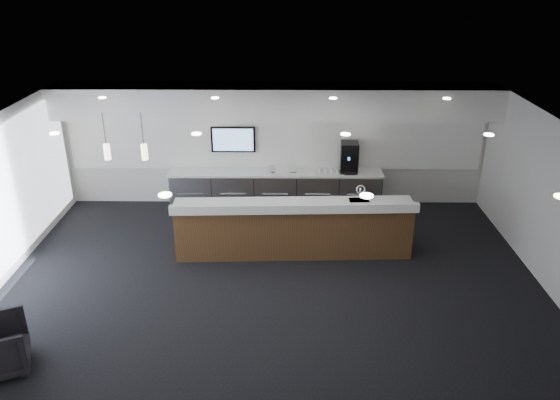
{
  "coord_description": "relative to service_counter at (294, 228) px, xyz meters",
  "views": [
    {
      "loc": [
        0.23,
        -8.45,
        5.53
      ],
      "look_at": [
        0.13,
        1.3,
        1.24
      ],
      "focal_mm": 35.0,
      "sensor_mm": 36.0,
      "label": 1
    }
  ],
  "objects": [
    {
      "name": "coffee_machine",
      "position": [
        1.33,
        2.26,
        0.73
      ],
      "size": [
        0.43,
        0.55,
        0.71
      ],
      "rotation": [
        0.0,
        0.0,
        -0.05
      ],
      "color": "black",
      "rests_on": "back_credenza"
    },
    {
      "name": "cup_3",
      "position": [
        1.07,
        2.17,
        0.42
      ],
      "size": [
        0.14,
        0.14,
        0.1
      ],
      "primitive_type": "imported",
      "rotation": [
        0.0,
        0.0,
        1.94
      ],
      "color": "white",
      "rests_on": "back_credenza"
    },
    {
      "name": "cup_2",
      "position": [
        1.21,
        2.17,
        0.42
      ],
      "size": [
        0.13,
        0.13,
        0.1
      ],
      "primitive_type": "imported",
      "rotation": [
        0.0,
        0.0,
        1.29
      ],
      "color": "white",
      "rests_on": "back_credenza"
    },
    {
      "name": "alcove_panel",
      "position": [
        -0.41,
        2.58,
        1.02
      ],
      "size": [
        9.8,
        0.06,
        1.4
      ],
      "primitive_type": "cube",
      "color": "white",
      "rests_on": "back_wall"
    },
    {
      "name": "cup_4",
      "position": [
        0.93,
        2.17,
        0.42
      ],
      "size": [
        0.15,
        0.15,
        0.1
      ],
      "primitive_type": "imported",
      "rotation": [
        0.0,
        0.0,
        2.58
      ],
      "color": "white",
      "rests_on": "back_credenza"
    },
    {
      "name": "soffit_bulkhead",
      "position": [
        -0.41,
        2.16,
        2.07
      ],
      "size": [
        10.0,
        0.9,
        0.7
      ],
      "primitive_type": "cube",
      "color": "white",
      "rests_on": "back_wall"
    },
    {
      "name": "pendant_left",
      "position": [
        -2.81,
        -0.59,
        1.67
      ],
      "size": [
        0.12,
        0.12,
        0.3
      ],
      "primitive_type": "cylinder",
      "color": "#FFEDC6",
      "rests_on": "ceiling"
    },
    {
      "name": "cup_0",
      "position": [
        1.49,
        2.17,
        0.42
      ],
      "size": [
        0.11,
        0.11,
        0.1
      ],
      "primitive_type": "imported",
      "color": "white",
      "rests_on": "back_credenza"
    },
    {
      "name": "cup_1",
      "position": [
        1.35,
        2.17,
        0.42
      ],
      "size": [
        0.15,
        0.15,
        0.1
      ],
      "primitive_type": "imported",
      "rotation": [
        0.0,
        0.0,
        0.65
      ],
      "color": "white",
      "rests_on": "back_credenza"
    },
    {
      "name": "cup_5",
      "position": [
        0.79,
        2.17,
        0.42
      ],
      "size": [
        0.11,
        0.11,
        0.1
      ],
      "primitive_type": "imported",
      "rotation": [
        0.0,
        0.0,
        3.23
      ],
      "color": "white",
      "rests_on": "back_credenza"
    },
    {
      "name": "ceiling",
      "position": [
        -0.41,
        -1.39,
        2.42
      ],
      "size": [
        10.0,
        8.0,
        0.02
      ],
      "primitive_type": "cube",
      "color": "black",
      "rests_on": "back_wall"
    },
    {
      "name": "info_sign_left",
      "position": [
        -0.48,
        2.17,
        0.47
      ],
      "size": [
        0.15,
        0.06,
        0.2
      ],
      "primitive_type": "cube",
      "rotation": [
        0.0,
        0.0,
        0.29
      ],
      "color": "white",
      "rests_on": "back_credenza"
    },
    {
      "name": "pendant_right",
      "position": [
        -3.51,
        -0.59,
        1.67
      ],
      "size": [
        0.12,
        0.12,
        0.3
      ],
      "primitive_type": "cylinder",
      "color": "#FFEDC6",
      "rests_on": "ceiling"
    },
    {
      "name": "service_counter",
      "position": [
        0.0,
        0.0,
        0.0
      ],
      "size": [
        4.82,
        0.97,
        1.49
      ],
      "rotation": [
        0.0,
        0.0,
        0.04
      ],
      "color": "#512F1B",
      "rests_on": "ground"
    },
    {
      "name": "info_sign_right",
      "position": [
        0.01,
        2.17,
        0.49
      ],
      "size": [
        0.18,
        0.04,
        0.23
      ],
      "primitive_type": "cube",
      "rotation": [
        0.0,
        0.0,
        0.1
      ],
      "color": "white",
      "rests_on": "back_credenza"
    },
    {
      "name": "ground",
      "position": [
        -0.41,
        -1.39,
        -0.58
      ],
      "size": [
        10.0,
        10.0,
        0.0
      ],
      "primitive_type": "plane",
      "color": "black",
      "rests_on": "ground"
    },
    {
      "name": "ceiling_can_lights",
      "position": [
        -0.41,
        -1.39,
        2.39
      ],
      "size": [
        7.0,
        5.0,
        0.02
      ],
      "primitive_type": null,
      "color": "white",
      "rests_on": "ceiling"
    },
    {
      "name": "back_wall",
      "position": [
        -0.41,
        2.61,
        0.92
      ],
      "size": [
        10.0,
        0.02,
        3.0
      ],
      "primitive_type": "cube",
      "color": "silver",
      "rests_on": "ground"
    },
    {
      "name": "wall_tv",
      "position": [
        -1.41,
        2.51,
        1.07
      ],
      "size": [
        1.05,
        0.08,
        0.62
      ],
      "color": "black",
      "rests_on": "back_wall"
    },
    {
      "name": "cup_6",
      "position": [
        0.65,
        2.17,
        0.42
      ],
      "size": [
        0.15,
        0.15,
        0.1
      ],
      "primitive_type": "imported",
      "rotation": [
        0.0,
        0.0,
        3.87
      ],
      "color": "white",
      "rests_on": "back_credenza"
    },
    {
      "name": "back_credenza",
      "position": [
        -0.41,
        2.25,
        -0.1
      ],
      "size": [
        5.06,
        0.66,
        0.95
      ],
      "color": "#92959A",
      "rests_on": "ground"
    }
  ]
}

